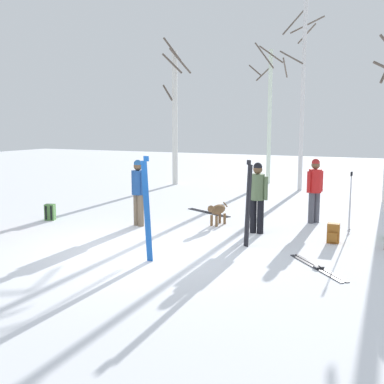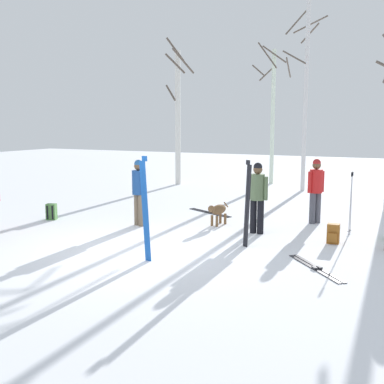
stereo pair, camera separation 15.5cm
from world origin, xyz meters
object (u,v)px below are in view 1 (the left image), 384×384
object	(u,v)px
dog	(217,211)
birch_tree_0	(175,114)
person_3	(257,193)
birch_tree_1	(269,111)
ski_pair_lying_1	(317,267)
backpack_1	(50,212)
birch_tree_2	(302,91)
person_1	(315,186)
ski_poles_0	(350,201)
ski_pair_lying_0	(209,212)
ski_pair_planted_0	(248,204)
ski_pair_planted_1	(147,209)
water_bottle_0	(261,218)
backpack_2	(333,233)
person_0	(138,188)

from	to	relation	value
dog	birch_tree_0	xyz separation A→B (m)	(-4.75, 6.86, 2.65)
person_3	birch_tree_1	bearing A→B (deg)	104.31
ski_pair_lying_1	backpack_1	distance (m)	7.55
dog	birch_tree_2	distance (m)	8.12
person_1	person_3	world-z (taller)	same
ski_poles_0	birch_tree_2	xyz separation A→B (m)	(-2.67, 6.81, 3.07)
ski_pair_lying_0	ski_pair_lying_1	bearing A→B (deg)	-46.11
birch_tree_1	ski_pair_planted_0	bearing A→B (deg)	-76.36
ski_pair_planted_0	birch_tree_0	distance (m)	10.78
ski_pair_planted_0	birch_tree_0	bearing A→B (deg)	125.57
ski_pair_planted_1	water_bottle_0	bearing A→B (deg)	77.55
ski_pair_planted_1	dog	bearing A→B (deg)	89.42
ski_pair_planted_0	birch_tree_1	bearing A→B (deg)	103.64
ski_poles_0	backpack_2	bearing A→B (deg)	-100.62
ski_poles_0	birch_tree_2	bearing A→B (deg)	111.41
water_bottle_0	birch_tree_1	xyz separation A→B (m)	(-2.09, 7.93, 3.03)
ski_pair_planted_0	birch_tree_0	xyz separation A→B (m)	(-6.15, 8.60, 2.10)
ski_pair_planted_1	ski_pair_lying_0	bearing A→B (deg)	99.47
ski_pair_planted_1	person_1	bearing A→B (deg)	65.18
person_0	ski_poles_0	world-z (taller)	person_0
backpack_2	ski_pair_planted_0	bearing A→B (deg)	-144.67
ski_pair_lying_1	birch_tree_1	bearing A→B (deg)	110.19
ski_pair_lying_1	water_bottle_0	xyz separation A→B (m)	(-2.10, 3.46, 0.11)
backpack_2	person_3	bearing A→B (deg)	174.57
person_1	birch_tree_2	bearing A→B (deg)	105.69
birch_tree_2	ski_pair_lying_0	bearing A→B (deg)	-103.60
birch_tree_0	birch_tree_2	bearing A→B (deg)	4.94
dog	ski_pair_lying_1	xyz separation A→B (m)	(3.03, -2.59, -0.38)
backpack_1	birch_tree_1	xyz separation A→B (m)	(3.26, 10.13, 2.94)
person_1	birch_tree_2	xyz separation A→B (m)	(-1.67, 5.95, 2.89)
person_1	person_0	bearing A→B (deg)	-150.65
person_3	ski_pair_planted_1	distance (m)	3.33
ski_pair_planted_1	backpack_1	distance (m)	4.96
ski_pair_lying_1	birch_tree_0	xyz separation A→B (m)	(-7.78, 9.45, 3.02)
birch_tree_2	birch_tree_1	bearing A→B (deg)	139.06
ski_pair_planted_0	backpack_1	world-z (taller)	ski_pair_planted_0
person_0	ski_pair_lying_0	size ratio (longest dim) A/B	1.04
dog	backpack_2	xyz separation A→B (m)	(3.02, -0.59, -0.17)
dog	ski_pair_lying_1	distance (m)	4.01
ski_pair_planted_0	ski_pair_planted_1	size ratio (longest dim) A/B	0.92
ski_pair_lying_1	ski_poles_0	xyz separation A→B (m)	(0.19, 3.10, 0.79)
backpack_2	birch_tree_2	bearing A→B (deg)	107.29
birch_tree_0	birch_tree_2	distance (m)	5.39
ski_poles_0	birch_tree_1	size ratio (longest dim) A/B	0.25
ski_pair_lying_1	backpack_2	distance (m)	2.01
person_0	birch_tree_2	size ratio (longest dim) A/B	0.23
backpack_2	birch_tree_1	world-z (taller)	birch_tree_1
person_0	birch_tree_0	size ratio (longest dim) A/B	0.28
water_bottle_0	birch_tree_0	distance (m)	8.76
ski_pair_planted_1	birch_tree_0	xyz separation A→B (m)	(-4.71, 10.37, 2.02)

